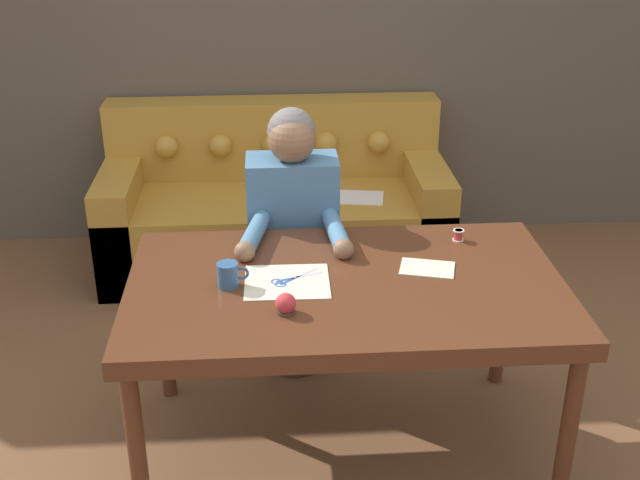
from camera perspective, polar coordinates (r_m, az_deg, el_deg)
The scene contains 11 objects.
ground_plane at distance 3.29m, azimuth 0.29°, elevation -14.47°, with size 16.00×16.00×0.00m, color brown.
wall_back at distance 4.69m, azimuth -1.62°, elevation 15.39°, with size 8.00×0.06×2.60m.
dining_table at distance 2.91m, azimuth 1.84°, elevation -4.12°, with size 1.57×0.93×0.75m.
couch at distance 4.57m, azimuth -3.19°, elevation 2.18°, with size 1.89×0.83×0.89m.
person at distance 3.46m, azimuth -1.91°, elevation -0.34°, with size 0.45×0.61×1.21m.
pattern_paper_main at distance 2.87m, azimuth -2.36°, elevation -2.97°, with size 0.31×0.27×0.00m.
pattern_paper_offcut at distance 2.98m, azimuth 7.64°, elevation -2.00°, with size 0.23×0.18×0.00m.
scissors at distance 2.87m, azimuth -2.26°, elevation -2.88°, with size 0.19×0.14×0.01m.
mug at distance 2.84m, azimuth -6.53°, elevation -2.48°, with size 0.11×0.08×0.09m.
thread_spool at distance 3.21m, azimuth 9.81°, elevation 0.34°, with size 0.04×0.04×0.05m.
pin_cushion at distance 2.66m, azimuth -2.45°, elevation -4.59°, with size 0.07×0.07×0.07m.
Camera 1 is at (-0.19, -2.52, 2.11)m, focal length 45.00 mm.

